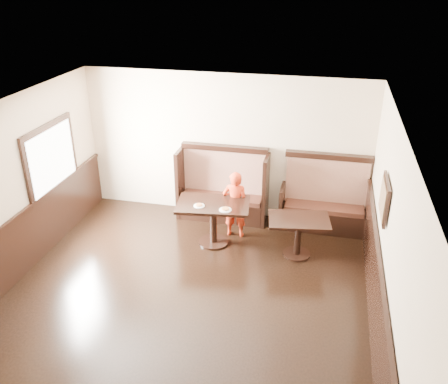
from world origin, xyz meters
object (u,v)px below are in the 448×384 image
(booth_main, at_px, (223,192))
(child, at_px, (235,204))
(booth_neighbor, at_px, (324,204))
(table_main, at_px, (213,213))
(table_neighbor, at_px, (298,228))

(booth_main, distance_m, child, 0.77)
(booth_neighbor, height_order, table_main, booth_neighbor)
(booth_neighbor, distance_m, table_main, 2.15)
(child, bearing_deg, table_main, 46.11)
(booth_neighbor, bearing_deg, booth_main, 179.95)
(table_neighbor, relative_size, child, 0.87)
(booth_main, xyz_separation_m, table_neighbor, (1.55, -1.08, 0.00))
(table_neighbor, bearing_deg, table_main, 168.79)
(booth_main, relative_size, table_neighbor, 1.59)
(table_neighbor, bearing_deg, child, 151.59)
(table_main, bearing_deg, booth_neighbor, 21.00)
(booth_main, height_order, table_main, booth_main)
(booth_neighbor, height_order, table_neighbor, booth_neighbor)
(table_main, distance_m, child, 0.48)
(child, bearing_deg, table_neighbor, 158.43)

